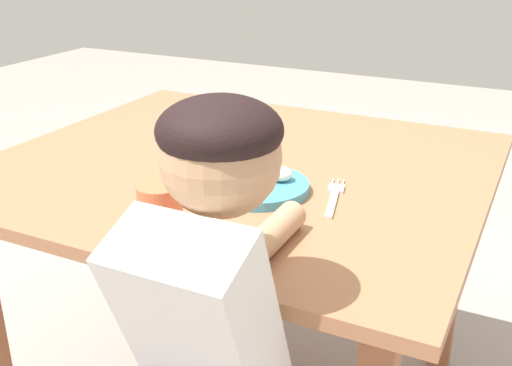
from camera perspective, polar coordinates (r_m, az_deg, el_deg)
The scene contains 5 objects.
dining_table at distance 1.43m, azimuth -1.52°, elevation -1.48°, with size 1.08×0.96×0.69m.
plate at distance 1.23m, azimuth 0.10°, elevation -0.04°, with size 0.21×0.21×0.05m.
fork at distance 1.21m, azimuth 7.22°, elevation -1.27°, with size 0.06×0.19×0.01m.
spoon at distance 1.29m, azimuth -6.29°, elevation 0.54°, with size 0.05×0.19×0.01m.
drinking_cup at distance 1.09m, azimuth -8.87°, elevation -2.07°, with size 0.08×0.08×0.08m, color #DC6841.
Camera 1 is at (0.61, -1.15, 1.18)m, focal length 43.28 mm.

